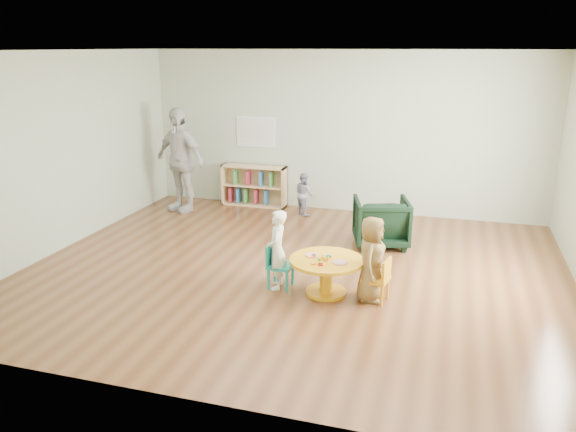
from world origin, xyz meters
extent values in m
plane|color=brown|center=(0.00, 0.00, 0.00)|extent=(7.00, 7.00, 0.00)
cube|color=white|center=(0.00, 0.00, 2.75)|extent=(7.00, 6.00, 0.10)
cube|color=#A5B49A|center=(0.00, 3.00, 1.40)|extent=(7.00, 0.10, 2.80)
cube|color=#A5B49A|center=(0.00, -3.00, 1.40)|extent=(7.00, 0.10, 2.80)
cube|color=#A5B49A|center=(-3.50, 0.00, 1.40)|extent=(0.10, 6.00, 2.80)
cylinder|color=#E9A313|center=(0.56, -0.60, 0.20)|extent=(0.16, 0.16, 0.40)
cylinder|color=#E9A313|center=(0.56, -0.60, 0.02)|extent=(0.49, 0.49, 0.04)
cylinder|color=#E9A313|center=(0.56, -0.60, 0.42)|extent=(0.88, 0.88, 0.04)
cylinder|color=pink|center=(0.36, -0.55, 0.45)|extent=(0.15, 0.15, 0.02)
cylinder|color=pink|center=(0.73, -0.68, 0.45)|extent=(0.17, 0.17, 0.02)
cylinder|color=#E9A313|center=(0.54, -0.62, 0.46)|extent=(0.10, 0.12, 0.04)
cylinder|color=#14753E|center=(0.49, -0.69, 0.46)|extent=(0.05, 0.05, 0.02)
cylinder|color=#14753E|center=(0.58, -0.55, 0.46)|extent=(0.05, 0.05, 0.02)
cube|color=red|center=(0.40, -0.58, 0.45)|extent=(0.06, 0.06, 0.02)
cube|color=orange|center=(0.44, -0.82, 0.45)|extent=(0.07, 0.07, 0.02)
cube|color=#183FB7|center=(0.53, -0.53, 0.45)|extent=(0.06, 0.05, 0.02)
cube|color=#14753E|center=(0.39, -0.54, 0.45)|extent=(0.06, 0.06, 0.02)
cube|color=red|center=(0.53, -0.82, 0.45)|extent=(0.06, 0.06, 0.02)
cube|color=orange|center=(0.52, -0.80, 0.45)|extent=(0.06, 0.06, 0.02)
cube|color=teal|center=(-0.03, -0.57, 0.28)|extent=(0.30, 0.30, 0.04)
cube|color=teal|center=(-0.15, -0.57, 0.42)|extent=(0.04, 0.30, 0.26)
cylinder|color=teal|center=(-0.14, -0.45, 0.13)|extent=(0.04, 0.04, 0.26)
cylinder|color=teal|center=(-0.15, -0.68, 0.13)|extent=(0.04, 0.04, 0.26)
cylinder|color=teal|center=(0.10, -0.45, 0.13)|extent=(0.04, 0.04, 0.26)
cylinder|color=teal|center=(0.09, -0.69, 0.13)|extent=(0.04, 0.04, 0.26)
cube|color=#E9A313|center=(1.15, -0.63, 0.26)|extent=(0.33, 0.33, 0.04)
cube|color=#E9A313|center=(1.27, -0.65, 0.40)|extent=(0.08, 0.28, 0.24)
cylinder|color=#E9A313|center=(1.24, -0.76, 0.12)|extent=(0.03, 0.03, 0.24)
cylinder|color=#E9A313|center=(1.28, -0.53, 0.12)|extent=(0.03, 0.03, 0.24)
cylinder|color=#E9A313|center=(1.02, -0.72, 0.12)|extent=(0.03, 0.03, 0.24)
cylinder|color=#E9A313|center=(1.06, -0.49, 0.12)|extent=(0.03, 0.03, 0.24)
cube|color=tan|center=(-2.19, 2.83, 0.38)|extent=(0.03, 0.30, 0.75)
cube|color=tan|center=(-1.01, 2.83, 0.38)|extent=(0.03, 0.30, 0.75)
cube|color=tan|center=(-1.60, 2.83, 0.01)|extent=(1.20, 0.30, 0.03)
cube|color=tan|center=(-1.60, 2.83, 0.73)|extent=(1.20, 0.30, 0.03)
cube|color=tan|center=(-1.60, 2.83, 0.38)|extent=(1.14, 0.28, 0.03)
cube|color=tan|center=(-1.60, 2.97, 0.38)|extent=(1.20, 0.02, 0.75)
cube|color=#AD2E43|center=(-2.05, 2.81, 0.18)|extent=(0.04, 0.18, 0.26)
cube|color=teal|center=(-1.90, 2.81, 0.18)|extent=(0.04, 0.18, 0.26)
cube|color=#459649|center=(-1.75, 2.81, 0.18)|extent=(0.04, 0.18, 0.26)
cube|color=#AD2E43|center=(-1.55, 2.81, 0.18)|extent=(0.04, 0.18, 0.26)
cube|color=teal|center=(-1.35, 2.81, 0.18)|extent=(0.04, 0.18, 0.26)
cube|color=#459649|center=(-1.95, 2.81, 0.53)|extent=(0.04, 0.18, 0.26)
cube|color=#AD2E43|center=(-1.70, 2.81, 0.53)|extent=(0.04, 0.18, 0.26)
cube|color=teal|center=(-1.45, 2.81, 0.53)|extent=(0.04, 0.18, 0.26)
cube|color=#459649|center=(-1.25, 2.81, 0.53)|extent=(0.04, 0.18, 0.26)
cube|color=white|center=(-1.60, 2.98, 1.35)|extent=(0.74, 0.01, 0.54)
cube|color=#EF5932|center=(-1.60, 2.98, 1.35)|extent=(0.70, 0.00, 0.50)
imported|color=black|center=(0.94, 1.31, 0.36)|extent=(0.95, 0.97, 0.72)
imported|color=white|center=(-0.06, -0.60, 0.49)|extent=(0.30, 0.40, 0.98)
imported|color=gold|center=(1.09, -0.62, 0.51)|extent=(0.34, 0.51, 1.01)
imported|color=#1B2445|center=(-0.56, 2.52, 0.38)|extent=(0.46, 0.46, 0.75)
imported|color=silver|center=(-2.74, 2.15, 0.92)|extent=(1.17, 0.79, 1.85)
camera|label=1|loc=(1.88, -6.66, 2.85)|focal=35.00mm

